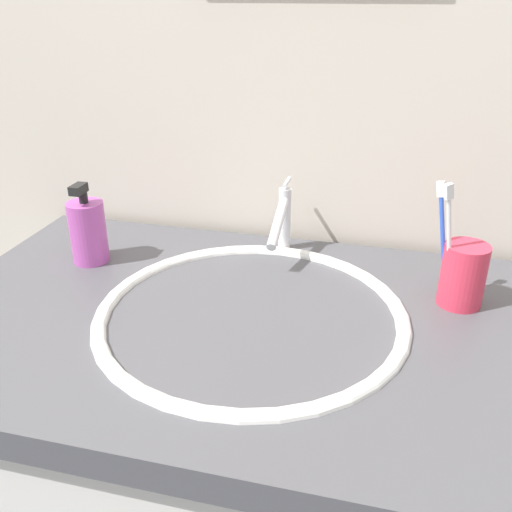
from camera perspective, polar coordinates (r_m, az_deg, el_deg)
name	(u,v)px	position (r m, az deg, el deg)	size (l,w,h in m)	color
tiled_wall_back	(309,57)	(1.11, 5.37, 19.51)	(2.29, 0.04, 2.40)	beige
vanity_counter	(262,507)	(1.17, 0.57, -24.18)	(1.09, 0.63, 0.85)	silver
sink_basin	(251,336)	(0.92, -0.46, -8.14)	(0.50, 0.50, 0.12)	white
faucet	(282,219)	(1.07, 2.71, 3.76)	(0.02, 0.16, 0.14)	silver
toothbrush_cup	(463,275)	(0.96, 20.32, -1.82)	(0.07, 0.07, 0.11)	#D8334C
toothbrush_white	(449,238)	(0.91, 19.05, 1.73)	(0.04, 0.03, 0.21)	white
toothbrush_blue	(443,235)	(0.93, 18.46, 2.06)	(0.04, 0.02, 0.20)	blue
soap_dispenser	(88,231)	(1.09, -16.73, 2.45)	(0.07, 0.07, 0.15)	#B24CA5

